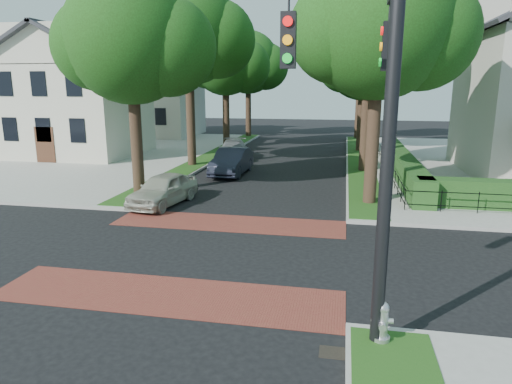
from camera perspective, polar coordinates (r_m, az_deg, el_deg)
ground at (r=14.96m, az=-6.47°, el=-7.44°), size 120.00×120.00×0.00m
sidewalk_nw at (r=40.48m, az=-25.23°, el=4.59°), size 30.00×30.00×0.15m
crosswalk_far at (r=17.87m, az=-3.41°, el=-3.90°), size 9.00×2.20×0.01m
crosswalk_near at (r=12.19m, az=-11.05°, el=-12.55°), size 9.00×2.20×0.01m
storm_drain at (r=9.85m, az=9.89°, el=-19.19°), size 0.65×0.45×0.01m
grass_strip_ne at (r=32.85m, az=12.81°, el=3.95°), size 1.60×29.80×0.02m
grass_strip_nw at (r=34.23m, az=-5.61°, el=4.58°), size 1.60×29.80×0.02m
tree_right_near at (r=20.75m, az=15.43°, el=19.32°), size 7.75×6.67×10.66m
tree_right_mid at (r=28.75m, az=14.30°, el=18.27°), size 8.25×7.09×11.22m
tree_right_far at (r=37.62m, az=13.45°, el=15.37°), size 7.25×6.23×9.74m
tree_right_back at (r=46.63m, az=13.05°, el=15.34°), size 7.50×6.45×10.20m
tree_left_near at (r=22.82m, az=-14.92°, el=17.84°), size 7.50×6.45×10.20m
tree_left_mid at (r=30.33m, az=-8.14°, el=18.92°), size 8.00×6.88×11.48m
tree_left_far at (r=38.83m, az=-3.63°, el=15.92°), size 7.00×6.02×9.86m
tree_left_back at (r=47.62m, az=-0.80°, el=15.79°), size 7.75×6.66×10.44m
hedge_main_road at (r=28.89m, az=17.65°, el=3.61°), size 1.00×18.00×1.20m
fence_main_road at (r=28.83m, az=16.05°, el=3.39°), size 0.06×18.00×0.90m
house_left_near at (r=37.05m, az=-21.78°, el=11.95°), size 10.00×9.00×10.14m
house_left_far at (r=49.46m, az=-12.92°, el=12.62°), size 10.00×9.00×10.14m
traffic_signal at (r=8.96m, az=14.98°, el=9.29°), size 2.17×2.00×8.00m
parked_car_front at (r=20.86m, az=-11.54°, el=0.34°), size 2.35×4.37×1.41m
parked_car_middle at (r=27.48m, az=-3.05°, el=3.83°), size 1.73×4.81×1.58m
parked_car_rear at (r=33.16m, az=-2.91°, el=5.27°), size 2.69×5.01×1.38m
fire_hydrant at (r=9.94m, az=15.46°, el=-15.36°), size 0.45×0.44×0.89m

